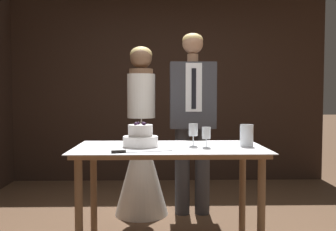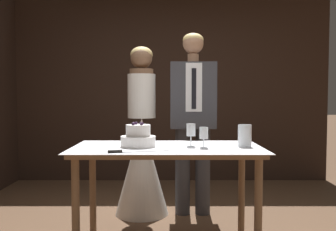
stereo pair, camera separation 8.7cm
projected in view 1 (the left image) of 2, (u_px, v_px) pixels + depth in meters
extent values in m
cube|color=black|center=(165.00, 90.00, 5.30)|extent=(4.50, 0.12, 2.57)
cylinder|color=#8E6B4C|center=(79.00, 214.00, 2.60)|extent=(0.06, 0.06, 0.77)
cylinder|color=#8E6B4C|center=(261.00, 212.00, 2.63)|extent=(0.06, 0.06, 0.77)
cylinder|color=#8E6B4C|center=(94.00, 192.00, 3.19)|extent=(0.06, 0.06, 0.77)
cylinder|color=#8E6B4C|center=(242.00, 191.00, 3.23)|extent=(0.06, 0.06, 0.77)
cube|color=#8E6B4C|center=(169.00, 150.00, 2.89)|extent=(1.40, 0.72, 0.03)
cube|color=white|center=(169.00, 147.00, 2.89)|extent=(1.46, 0.78, 0.01)
cylinder|color=white|center=(140.00, 141.00, 2.88)|extent=(0.27, 0.27, 0.08)
cylinder|color=white|center=(140.00, 130.00, 2.88)|extent=(0.19, 0.19, 0.09)
sphere|color=#2D1933|center=(145.00, 124.00, 2.87)|extent=(0.02, 0.02, 0.02)
sphere|color=#2D1933|center=(143.00, 123.00, 2.90)|extent=(0.02, 0.02, 0.02)
sphere|color=#2D1933|center=(138.00, 123.00, 2.89)|extent=(0.02, 0.02, 0.02)
sphere|color=#2D1933|center=(136.00, 123.00, 2.87)|extent=(0.02, 0.02, 0.02)
sphere|color=#2D1933|center=(135.00, 124.00, 2.83)|extent=(0.02, 0.02, 0.02)
sphere|color=#2D1933|center=(144.00, 124.00, 2.82)|extent=(0.02, 0.02, 0.02)
cube|color=silver|center=(150.00, 151.00, 2.63)|extent=(0.33, 0.11, 0.00)
cylinder|color=black|center=(119.00, 152.00, 2.57)|extent=(0.10, 0.05, 0.02)
cylinder|color=silver|center=(206.00, 148.00, 2.82)|extent=(0.06, 0.06, 0.00)
cylinder|color=silver|center=(206.00, 143.00, 2.82)|extent=(0.01, 0.01, 0.07)
cylinder|color=silver|center=(206.00, 133.00, 2.82)|extent=(0.07, 0.07, 0.09)
cylinder|color=maroon|center=(206.00, 137.00, 2.82)|extent=(0.05, 0.05, 0.03)
cylinder|color=silver|center=(193.00, 146.00, 2.90)|extent=(0.07, 0.07, 0.00)
cylinder|color=silver|center=(193.00, 141.00, 2.90)|extent=(0.01, 0.01, 0.08)
cylinder|color=silver|center=(193.00, 130.00, 2.89)|extent=(0.07, 0.07, 0.09)
cylinder|color=maroon|center=(193.00, 134.00, 2.89)|extent=(0.06, 0.06, 0.03)
cylinder|color=silver|center=(247.00, 135.00, 2.90)|extent=(0.10, 0.10, 0.17)
cylinder|color=white|center=(247.00, 142.00, 2.90)|extent=(0.05, 0.05, 0.08)
sphere|color=#F9CC4C|center=(247.00, 135.00, 2.90)|extent=(0.02, 0.02, 0.02)
cone|color=white|center=(141.00, 166.00, 3.78)|extent=(0.54, 0.54, 0.98)
cylinder|color=white|center=(141.00, 96.00, 3.74)|extent=(0.28, 0.28, 0.44)
cylinder|color=brown|center=(141.00, 71.00, 3.73)|extent=(0.24, 0.24, 0.05)
sphere|color=brown|center=(141.00, 58.00, 3.72)|extent=(0.22, 0.22, 0.22)
ellipsoid|color=#D6B770|center=(141.00, 55.00, 3.73)|extent=(0.22, 0.22, 0.16)
cylinder|color=#38383D|center=(182.00, 171.00, 3.79)|extent=(0.15, 0.15, 0.88)
cylinder|color=#38383D|center=(202.00, 171.00, 3.80)|extent=(0.15, 0.15, 0.88)
cube|color=#38383D|center=(193.00, 95.00, 3.75)|extent=(0.45, 0.24, 0.66)
cube|color=white|center=(194.00, 87.00, 3.63)|extent=(0.16, 0.01, 0.47)
cube|color=black|center=(194.00, 89.00, 3.62)|extent=(0.04, 0.01, 0.39)
cylinder|color=#A37556|center=(193.00, 58.00, 3.73)|extent=(0.11, 0.11, 0.08)
sphere|color=#A37556|center=(193.00, 44.00, 3.73)|extent=(0.21, 0.21, 0.21)
ellipsoid|color=#D6B770|center=(193.00, 40.00, 3.73)|extent=(0.21, 0.21, 0.14)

